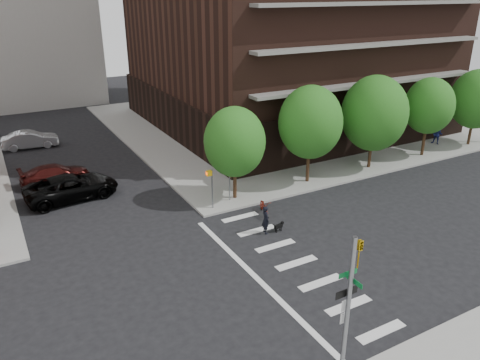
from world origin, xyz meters
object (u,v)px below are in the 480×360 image
(parked_car_maroon, at_px, (55,174))
(dog_walker, at_px, (266,220))
(scooter, at_px, (264,207))
(pedestrian_far, at_px, (437,134))
(traffic_signal, at_px, (346,328))
(parked_car_black, at_px, (72,187))
(parked_car_silver, at_px, (30,140))

(parked_car_maroon, bearing_deg, dog_walker, -149.91)
(scooter, relative_size, pedestrian_far, 1.00)
(traffic_signal, height_order, parked_car_maroon, traffic_signal)
(traffic_signal, height_order, dog_walker, traffic_signal)
(traffic_signal, xyz_separation_m, dog_walker, (3.78, 11.03, -1.85))
(parked_car_maroon, bearing_deg, pedestrian_far, -107.23)
(parked_car_maroon, xyz_separation_m, pedestrian_far, (31.48, -7.44, 0.36))
(parked_car_black, height_order, dog_walker, dog_walker)
(pedestrian_far, bearing_deg, traffic_signal, -76.17)
(parked_car_black, distance_m, parked_car_silver, 13.14)
(parked_car_maroon, bearing_deg, parked_car_black, -175.16)
(parked_car_black, xyz_separation_m, dog_walker, (8.81, -10.40, 0.01))
(traffic_signal, xyz_separation_m, parked_car_silver, (-6.14, 34.52, -1.93))
(scooter, bearing_deg, pedestrian_far, 30.34)
(scooter, xyz_separation_m, dog_walker, (-1.26, -2.19, 0.37))
(traffic_signal, height_order, parked_car_black, traffic_signal)
(parked_car_black, relative_size, parked_car_silver, 1.29)
(traffic_signal, height_order, parked_car_silver, traffic_signal)
(parked_car_black, height_order, parked_car_maroon, parked_car_black)
(parked_car_silver, bearing_deg, parked_car_maroon, -171.97)
(parked_car_black, distance_m, scooter, 13.00)
(scooter, bearing_deg, dog_walker, -101.01)
(parked_car_maroon, relative_size, pedestrian_far, 2.64)
(parked_car_black, distance_m, pedestrian_far, 31.21)
(parked_car_maroon, distance_m, dog_walker, 16.70)
(traffic_signal, bearing_deg, parked_car_black, 103.21)
(parked_car_black, bearing_deg, parked_car_maroon, 3.12)
(parked_car_maroon, height_order, dog_walker, dog_walker)
(parked_car_maroon, relative_size, scooter, 2.65)
(scooter, bearing_deg, parked_car_black, 159.77)
(parked_car_maroon, bearing_deg, traffic_signal, -171.33)
(traffic_signal, xyz_separation_m, pedestrian_far, (25.92, 17.43, -1.63))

